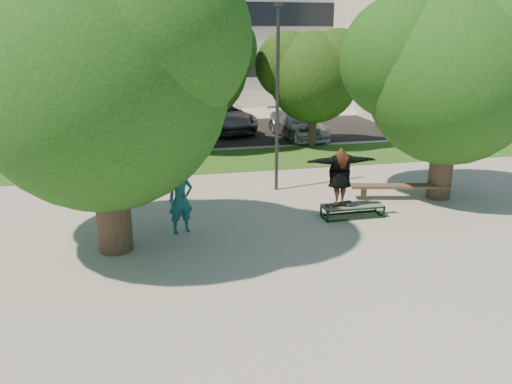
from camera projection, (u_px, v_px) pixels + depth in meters
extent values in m
plane|color=gray|center=(289.00, 250.00, 12.45)|extent=(120.00, 120.00, 0.00)
cube|color=#194F16|center=(249.00, 159.00, 21.49)|extent=(30.00, 4.00, 0.02)
cube|color=black|center=(207.00, 133.00, 27.33)|extent=(40.00, 8.00, 0.01)
cylinder|color=#38281E|center=(111.00, 189.00, 12.02)|extent=(0.84, 0.84, 3.20)
sphere|color=#143E11|center=(102.00, 84.00, 11.27)|extent=(5.80, 5.80, 5.80)
sphere|color=#143E11|center=(36.00, 50.00, 11.56)|extent=(4.35, 4.35, 4.35)
sphere|color=#143E11|center=(158.00, 37.00, 10.70)|extent=(4.06, 4.06, 4.06)
cylinder|color=#38281E|center=(443.00, 153.00, 16.04)|extent=(0.76, 0.76, 3.00)
sphere|color=#143E11|center=(451.00, 81.00, 15.35)|extent=(5.20, 5.20, 5.20)
sphere|color=#143E11|center=(402.00, 58.00, 15.61)|extent=(3.90, 3.90, 3.90)
sphere|color=#143E11|center=(500.00, 50.00, 14.84)|extent=(3.64, 3.64, 3.64)
cylinder|color=#38281E|center=(67.00, 128.00, 20.90)|extent=(0.44, 0.44, 2.80)
sphere|color=black|center=(61.00, 78.00, 20.28)|extent=(4.40, 4.40, 4.40)
sphere|color=black|center=(34.00, 63.00, 20.50)|extent=(3.30, 3.30, 3.30)
sphere|color=black|center=(84.00, 58.00, 19.84)|extent=(3.08, 3.08, 3.08)
cylinder|color=#38281E|center=(196.00, 117.00, 22.95)|extent=(0.50, 0.50, 3.00)
sphere|color=black|center=(194.00, 68.00, 22.28)|extent=(4.80, 4.80, 4.80)
sphere|color=black|center=(165.00, 54.00, 22.52)|extent=(3.60, 3.60, 3.60)
sphere|color=black|center=(219.00, 48.00, 21.80)|extent=(3.36, 3.36, 3.36)
cylinder|color=#38281E|center=(313.00, 119.00, 23.69)|extent=(0.40, 0.40, 2.60)
sphere|color=black|center=(314.00, 78.00, 23.11)|extent=(4.20, 4.20, 4.20)
sphere|color=black|center=(289.00, 66.00, 23.32)|extent=(3.15, 3.15, 3.15)
sphere|color=black|center=(337.00, 62.00, 22.69)|extent=(2.94, 2.94, 2.94)
cylinder|color=#2D2D30|center=(277.00, 103.00, 16.40)|extent=(0.12, 0.12, 6.00)
cube|color=#2D2D30|center=(279.00, 4.00, 15.48)|extent=(0.25, 0.15, 0.12)
cube|color=black|center=(160.00, 67.00, 34.32)|extent=(27.60, 0.12, 1.60)
cube|color=black|center=(157.00, 13.00, 33.27)|extent=(27.60, 0.12, 1.60)
cube|color=silver|center=(446.00, 51.00, 35.46)|extent=(15.00, 10.00, 8.00)
cube|color=#475147|center=(353.00, 205.00, 14.63)|extent=(1.80, 0.60, 0.03)
cylinder|color=white|center=(331.00, 206.00, 14.39)|extent=(0.06, 0.03, 0.06)
cylinder|color=white|center=(329.00, 205.00, 14.54)|extent=(0.06, 0.03, 0.06)
cylinder|color=white|center=(348.00, 205.00, 14.51)|extent=(0.06, 0.03, 0.06)
cylinder|color=white|center=(346.00, 203.00, 14.66)|extent=(0.06, 0.03, 0.06)
cube|color=black|center=(338.00, 204.00, 14.51)|extent=(0.78, 0.20, 0.10)
imported|color=#513922|center=(340.00, 176.00, 14.26)|extent=(2.09, 0.75, 1.67)
imported|color=#175659|center=(181.00, 199.00, 13.33)|extent=(0.77, 0.61, 1.87)
cube|color=#4E3D2E|center=(364.00, 193.00, 16.26)|extent=(0.19, 0.19, 0.42)
cube|color=#4E3D2E|center=(435.00, 193.00, 16.26)|extent=(0.19, 0.19, 0.42)
cube|color=#4E3D2E|center=(400.00, 186.00, 16.19)|extent=(3.18, 1.11, 0.08)
imported|color=#9E9EA2|center=(95.00, 128.00, 24.96)|extent=(2.31, 4.19, 1.35)
imported|color=black|center=(123.00, 123.00, 25.55)|extent=(2.32, 4.97, 1.58)
imported|color=#57575C|center=(222.00, 116.00, 27.74)|extent=(3.51, 6.11, 1.61)
imported|color=#B0B0B5|center=(297.00, 124.00, 25.94)|extent=(2.42, 4.96, 1.39)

